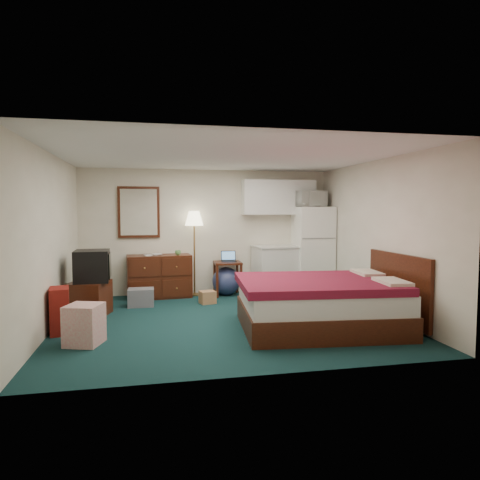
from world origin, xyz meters
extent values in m
cube|color=black|center=(0.00, 0.00, 0.00)|extent=(5.00, 4.50, 0.01)
cube|color=white|center=(0.00, 0.00, 2.50)|extent=(5.00, 4.50, 0.01)
cube|color=white|center=(0.00, 2.25, 1.25)|extent=(5.00, 0.01, 2.50)
cube|color=white|center=(0.00, -2.25, 1.25)|extent=(5.00, 0.01, 2.50)
cube|color=white|center=(-2.50, 0.00, 1.25)|extent=(0.01, 4.50, 2.50)
cube|color=white|center=(2.50, 0.00, 1.25)|extent=(0.01, 4.50, 2.50)
sphere|color=navy|center=(0.33, 1.92, 0.28)|extent=(0.64, 0.64, 0.56)
imported|color=white|center=(2.06, 1.86, 1.96)|extent=(0.64, 0.42, 0.40)
imported|color=#B6754C|center=(-1.25, 1.86, 0.92)|extent=(0.15, 0.05, 0.20)
imported|color=#B6754C|center=(-1.09, 2.01, 0.93)|extent=(0.16, 0.06, 0.22)
imported|color=#62A052|center=(-0.62, 1.91, 0.88)|extent=(0.13, 0.11, 0.11)
camera|label=1|loc=(-1.10, -6.39, 1.69)|focal=32.00mm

